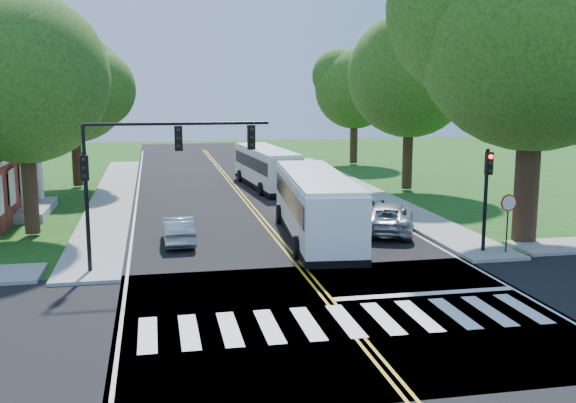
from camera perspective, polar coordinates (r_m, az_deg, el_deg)
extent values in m
plane|color=#1A4912|center=(21.65, 4.52, -9.62)|extent=(140.00, 140.00, 0.00)
cube|color=black|center=(38.72, -2.76, -0.92)|extent=(14.00, 96.00, 0.01)
cube|color=black|center=(21.65, 4.52, -9.60)|extent=(60.00, 12.00, 0.01)
cube|color=gold|center=(42.61, -3.56, 0.07)|extent=(0.36, 70.00, 0.01)
cube|color=silver|center=(42.25, -12.74, -0.23)|extent=(0.12, 70.00, 0.01)
cube|color=silver|center=(44.04, 5.24, 0.37)|extent=(0.12, 70.00, 0.01)
cube|color=silver|center=(21.19, 4.90, -10.01)|extent=(12.60, 3.00, 0.01)
cube|color=silver|center=(24.20, 11.54, -7.64)|extent=(6.60, 0.40, 0.01)
cube|color=gray|center=(45.26, -14.56, 0.43)|extent=(2.60, 40.00, 0.15)
cube|color=gray|center=(47.29, 5.95, 1.08)|extent=(2.60, 40.00, 0.15)
cylinder|color=black|center=(32.51, 19.59, 2.09)|extent=(1.10, 1.10, 6.00)
sphere|color=#487D25|center=(32.36, 20.26, 13.59)|extent=(10.80, 10.80, 10.80)
cylinder|color=black|center=(34.44, -21.02, 1.40)|extent=(0.70, 0.70, 4.80)
sphere|color=#487D25|center=(34.13, -21.53, 9.73)|extent=(8.00, 8.00, 8.00)
cylinder|color=black|center=(50.14, -17.46, 3.79)|extent=(0.70, 0.70, 4.40)
sphere|color=#487D25|center=(49.91, -17.73, 9.13)|extent=(7.60, 7.60, 7.60)
cylinder|color=black|center=(47.10, 10.09, 4.10)|extent=(0.70, 0.70, 5.00)
sphere|color=#487D25|center=(46.88, 10.29, 10.47)|extent=(8.40, 8.40, 8.40)
cylinder|color=black|center=(62.52, 5.59, 5.29)|extent=(0.70, 0.70, 4.40)
sphere|color=#487D25|center=(62.33, 5.66, 9.46)|extent=(7.20, 7.20, 7.20)
cube|color=silver|center=(40.29, -21.05, 5.17)|extent=(1.40, 6.00, 0.45)
cube|color=gray|center=(40.79, -20.69, -0.65)|extent=(1.80, 6.00, 0.50)
cylinder|color=silver|center=(38.36, -21.38, 1.49)|extent=(0.50, 0.50, 4.20)
cylinder|color=silver|center=(40.51, -20.85, 1.93)|extent=(0.50, 0.50, 4.20)
cylinder|color=silver|center=(42.67, -20.38, 2.32)|extent=(0.50, 0.50, 4.20)
cylinder|color=black|center=(26.67, -16.64, -0.85)|extent=(0.16, 0.16, 4.60)
cube|color=black|center=(26.27, -16.85, 2.74)|extent=(0.30, 0.22, 0.95)
sphere|color=black|center=(26.10, -16.91, 3.35)|extent=(0.18, 0.18, 0.18)
cylinder|color=black|center=(26.18, -9.30, 6.52)|extent=(7.00, 0.12, 0.12)
cube|color=black|center=(26.07, -9.26, 5.30)|extent=(0.30, 0.22, 0.95)
cube|color=black|center=(26.32, -3.13, 5.45)|extent=(0.30, 0.22, 0.95)
cylinder|color=black|center=(29.96, 16.37, 0.10)|extent=(0.16, 0.16, 4.40)
cube|color=black|center=(29.62, 16.65, 3.11)|extent=(0.30, 0.22, 0.95)
sphere|color=#FF0A05|center=(29.46, 16.80, 3.65)|extent=(0.18, 0.18, 0.18)
cylinder|color=black|center=(30.11, 18.05, -2.07)|extent=(0.06, 0.06, 2.20)
cylinder|color=#A50A07|center=(29.90, 18.19, -0.11)|extent=(0.76, 0.04, 0.76)
cube|color=white|center=(31.69, 2.35, -0.43)|extent=(3.59, 12.05, 2.77)
cube|color=black|center=(31.61, 2.36, 0.47)|extent=(3.59, 11.23, 0.96)
cube|color=black|center=(37.49, 0.98, 1.71)|extent=(2.46, 0.31, 1.61)
cube|color=orange|center=(37.38, 0.98, 3.09)|extent=(1.71, 0.25, 0.32)
cube|color=black|center=(31.93, 2.33, -2.59)|extent=(3.65, 12.15, 0.30)
cube|color=white|center=(31.47, 2.37, 2.15)|extent=(3.51, 11.69, 0.22)
cylinder|color=black|center=(35.90, 3.46, -0.97)|extent=(0.41, 0.99, 0.97)
cylinder|color=black|center=(35.56, -0.70, -1.06)|extent=(0.41, 0.99, 0.97)
cylinder|color=black|center=(28.66, 6.02, -3.76)|extent=(0.41, 0.99, 0.97)
cylinder|color=black|center=(28.23, 0.81, -3.92)|extent=(0.41, 0.99, 0.97)
cube|color=white|center=(47.87, -1.85, 2.86)|extent=(3.16, 10.88, 2.50)
cube|color=black|center=(47.82, -1.85, 3.40)|extent=(3.17, 10.13, 0.86)
cube|color=black|center=(53.07, -3.27, 3.87)|extent=(2.23, 0.28, 1.45)
cube|color=orange|center=(52.99, -3.28, 4.75)|extent=(1.55, 0.22, 0.29)
cube|color=black|center=(48.02, -1.84, 1.54)|extent=(3.22, 10.98, 0.27)
cube|color=white|center=(47.73, -1.85, 4.41)|extent=(3.09, 10.55, 0.20)
cylinder|color=black|center=(51.69, -1.53, 2.28)|extent=(0.36, 0.89, 0.87)
cylinder|color=black|center=(51.16, -4.09, 2.18)|extent=(0.36, 0.89, 0.87)
cylinder|color=black|center=(45.18, 0.63, 1.20)|extent=(0.36, 0.89, 0.87)
cylinder|color=black|center=(44.57, -2.29, 1.08)|extent=(0.36, 0.89, 0.87)
imported|color=#A6A8AD|center=(31.26, -9.26, -2.42)|extent=(1.42, 3.88, 1.27)
imported|color=#BABCC1|center=(33.55, 8.43, -1.38)|extent=(4.22, 5.82, 1.47)
imported|color=black|center=(37.17, 5.41, -0.35)|extent=(2.56, 4.79, 1.32)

